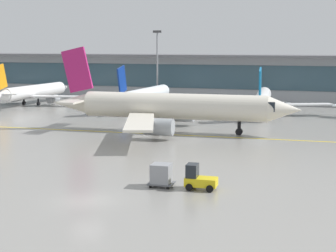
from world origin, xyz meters
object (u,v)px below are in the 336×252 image
at_px(gate_airplane_2, 145,95).
at_px(baggage_tug, 199,179).
at_px(gate_airplane_1, 34,92).
at_px(apron_light_mast_1, 157,63).
at_px(gate_airplane_3, 262,99).
at_px(cargo_dolly_lead, 161,174).
at_px(taxiing_regional_jet, 172,107).

relative_size(gate_airplane_2, baggage_tug, 9.49).
height_order(gate_airplane_1, apron_light_mast_1, apron_light_mast_1).
bearing_deg(gate_airplane_3, gate_airplane_1, 83.79).
xyz_separation_m(gate_airplane_2, cargo_dolly_lead, (19.82, -50.24, -1.46)).
bearing_deg(cargo_dolly_lead, apron_light_mast_1, 106.51).
bearing_deg(gate_airplane_1, gate_airplane_3, -87.72).
height_order(gate_airplane_1, gate_airplane_3, same).
height_order(gate_airplane_1, baggage_tug, gate_airplane_1).
relative_size(baggage_tug, apron_light_mast_1, 0.18).
relative_size(gate_airplane_2, cargo_dolly_lead, 11.64).
distance_m(gate_airplane_3, taxiing_regional_jet, 24.84).
bearing_deg(apron_light_mast_1, taxiing_regional_jet, -68.47).
bearing_deg(baggage_tug, cargo_dolly_lead, 180.00).
bearing_deg(apron_light_mast_1, gate_airplane_3, -31.53).
relative_size(gate_airplane_2, apron_light_mast_1, 1.72).
distance_m(gate_airplane_1, gate_airplane_2, 23.56).
xyz_separation_m(gate_airplane_1, cargo_dolly_lead, (43.38, -50.55, -1.46)).
height_order(cargo_dolly_lead, apron_light_mast_1, apron_light_mast_1).
relative_size(gate_airplane_1, apron_light_mast_1, 1.72).
bearing_deg(gate_airplane_3, apron_light_mast_1, 53.20).
xyz_separation_m(gate_airplane_2, taxiing_regional_jet, (12.39, -23.52, 0.94)).
height_order(gate_airplane_2, baggage_tug, gate_airplane_2).
xyz_separation_m(taxiing_regional_jet, baggage_tug, (10.60, -26.57, -2.56)).
relative_size(gate_airplane_2, taxiing_regional_jet, 0.73).
relative_size(gate_airplane_3, cargo_dolly_lead, 11.65).
bearing_deg(gate_airplane_2, taxiing_regional_jet, -149.49).
distance_m(baggage_tug, cargo_dolly_lead, 3.19).
xyz_separation_m(gate_airplane_3, taxiing_regional_jet, (-9.08, -23.10, 0.94)).
xyz_separation_m(gate_airplane_1, gate_airplane_2, (23.56, -0.31, 0.00)).
height_order(gate_airplane_1, taxiing_regional_jet, taxiing_regional_jet).
relative_size(baggage_tug, cargo_dolly_lead, 1.23).
bearing_deg(taxiing_regional_jet, apron_light_mast_1, 108.86).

